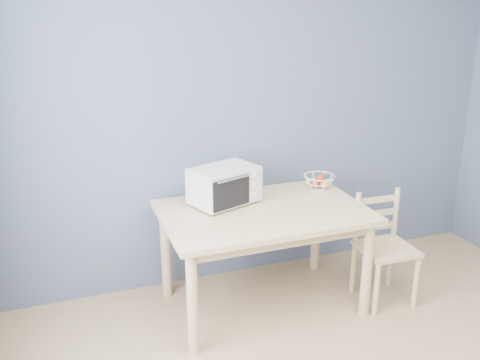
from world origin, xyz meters
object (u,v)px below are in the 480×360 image
object	(u,v)px
fruit_basket	(319,181)
dining_table	(263,223)
dining_chair	(383,249)
toaster_oven	(222,185)

from	to	relation	value
fruit_basket	dining_table	bearing A→B (deg)	-156.63
fruit_basket	dining_chair	xyz separation A→B (m)	(0.31, -0.44, -0.41)
toaster_oven	fruit_basket	bearing A→B (deg)	-16.29
toaster_oven	fruit_basket	distance (m)	0.79
dining_table	dining_chair	world-z (taller)	dining_chair
dining_table	dining_chair	distance (m)	0.92
dining_table	fruit_basket	xyz separation A→B (m)	(0.55, 0.24, 0.16)
toaster_oven	dining_chair	world-z (taller)	toaster_oven
dining_table	toaster_oven	bearing A→B (deg)	140.90
dining_table	fruit_basket	bearing A→B (deg)	23.37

